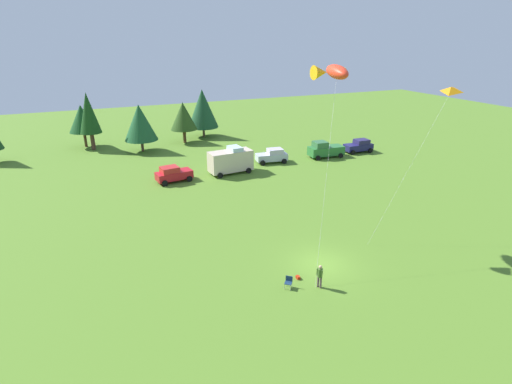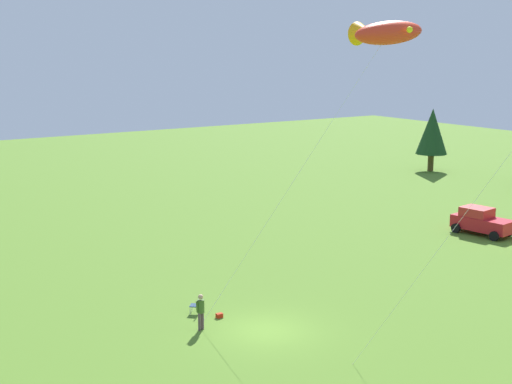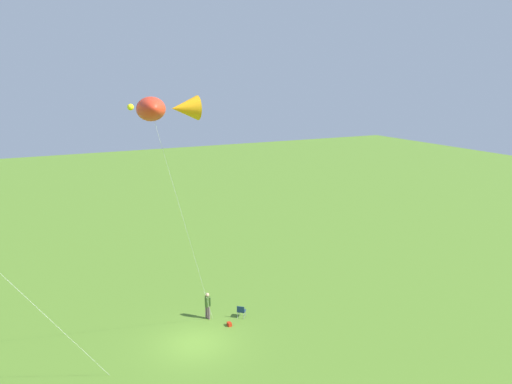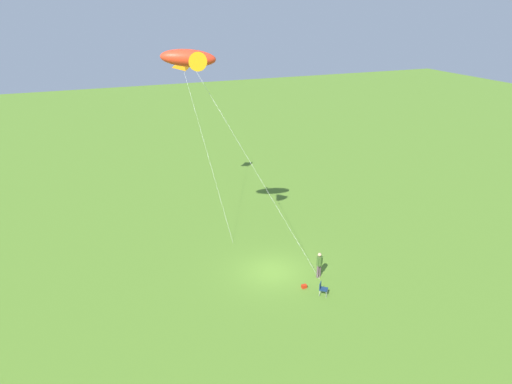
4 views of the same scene
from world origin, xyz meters
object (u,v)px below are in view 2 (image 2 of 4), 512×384
at_px(folding_chair, 197,304).
at_px(kite_large_fish, 383,33).
at_px(car_red_sedan, 481,221).
at_px(backpack_on_grass, 219,316).
at_px(person_kite_flyer, 201,309).

height_order(folding_chair, kite_large_fish, kite_large_fish).
xyz_separation_m(car_red_sedan, kite_large_fish, (8.99, -18.50, 12.68)).
bearing_deg(car_red_sedan, kite_large_fish, 107.76).
relative_size(backpack_on_grass, kite_large_fish, 0.02).
bearing_deg(folding_chair, backpack_on_grass, 161.02).
bearing_deg(kite_large_fish, folding_chair, -137.32).
distance_m(person_kite_flyer, car_red_sedan, 25.64).
bearing_deg(folding_chair, car_red_sedan, -133.43).
bearing_deg(kite_large_fish, car_red_sedan, 115.93).
height_order(folding_chair, backpack_on_grass, folding_chair).
xyz_separation_m(person_kite_flyer, kite_large_fish, (4.45, 6.73, 12.61)).
xyz_separation_m(backpack_on_grass, kite_large_fish, (5.29, 5.24, 13.52)).
height_order(person_kite_flyer, kite_large_fish, kite_large_fish).
bearing_deg(backpack_on_grass, car_red_sedan, 98.87).
xyz_separation_m(backpack_on_grass, car_red_sedan, (-3.70, 23.74, 0.84)).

